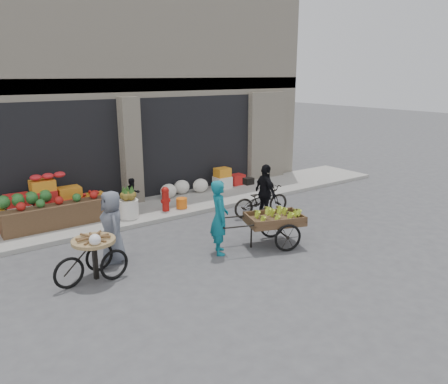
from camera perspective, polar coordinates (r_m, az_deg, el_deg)
ground at (r=9.71m, az=0.74°, el=-8.67°), size 80.00×80.00×0.00m
sidewalk at (r=13.00m, az=-10.10°, el=-2.35°), size 18.00×2.20×0.12m
building at (r=16.06m, az=-17.00°, el=12.58°), size 14.00×6.45×7.00m
fruit_display at (r=12.28m, az=-21.27°, el=-1.23°), size 3.10×1.12×1.24m
pineapple_bin at (r=12.18m, az=-12.30°, el=-2.14°), size 0.52×0.52×0.50m
fire_hydrant at (r=12.55m, az=-7.66°, el=-0.77°), size 0.22×0.22×0.71m
orange_bucket at (r=12.80m, az=-5.55°, el=-1.46°), size 0.32×0.32×0.30m
right_bay_goods at (r=14.65m, az=-2.00°, el=1.30°), size 3.35×0.60×0.70m
seated_person at (r=12.80m, az=-11.81°, el=-0.26°), size 0.51×0.43×0.93m
banana_cart at (r=10.26m, az=6.36°, el=-3.41°), size 2.36×1.53×0.92m
vendor_woman at (r=9.70m, az=-0.60°, el=-3.33°), size 0.63×0.73×1.69m
tricycle_cart at (r=8.94m, az=-16.61°, el=-7.55°), size 1.46×0.97×0.95m
vendor_grey at (r=9.60m, az=-14.39°, el=-4.41°), size 0.59×0.82×1.57m
bicycle at (r=12.42m, az=4.87°, el=-1.10°), size 1.79×0.88×0.90m
cyclist at (r=11.92m, az=5.43°, el=-0.13°), size 0.54×0.98×1.58m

